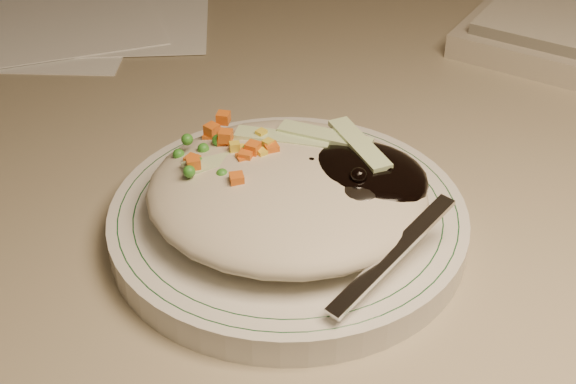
# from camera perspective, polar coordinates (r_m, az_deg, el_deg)

# --- Properties ---
(desk) EXTENTS (1.40, 0.70, 0.74)m
(desk) POSITION_cam_1_polar(r_m,az_deg,el_deg) (0.83, 5.41, -6.44)
(desk) COLOR gray
(desk) RESTS_ON ground
(plate) EXTENTS (0.25, 0.25, 0.02)m
(plate) POSITION_cam_1_polar(r_m,az_deg,el_deg) (0.57, 0.00, -2.12)
(plate) COLOR silver
(plate) RESTS_ON desk
(plate_rim) EXTENTS (0.24, 0.24, 0.00)m
(plate_rim) POSITION_cam_1_polar(r_m,az_deg,el_deg) (0.56, 0.00, -1.32)
(plate_rim) COLOR #144723
(plate_rim) RESTS_ON plate
(meal) EXTENTS (0.21, 0.19, 0.05)m
(meal) POSITION_cam_1_polar(r_m,az_deg,el_deg) (0.55, 0.42, 0.39)
(meal) COLOR #BEB39A
(meal) RESTS_ON plate
(papers) EXTENTS (0.40, 0.33, 0.00)m
(papers) POSITION_cam_1_polar(r_m,az_deg,el_deg) (0.93, -18.11, 11.46)
(papers) COLOR white
(papers) RESTS_ON desk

